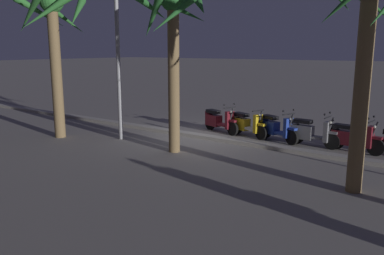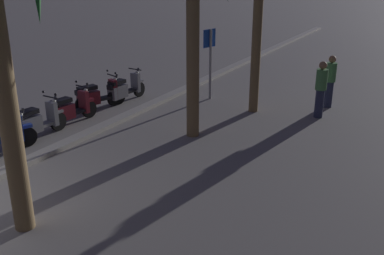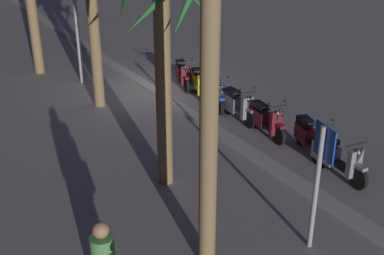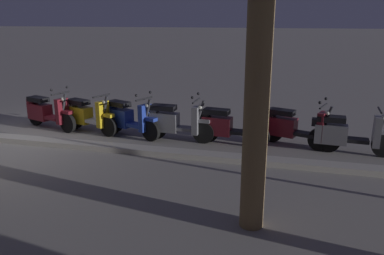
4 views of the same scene
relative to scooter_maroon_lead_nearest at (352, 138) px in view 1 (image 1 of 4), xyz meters
The scene contains 11 objects.
ground_plane 5.16m from the scooter_maroon_lead_nearest, 13.81° to the left, with size 200.00×200.00×0.00m, color gray.
curb_strip 5.12m from the scooter_maroon_lead_nearest, 12.32° to the left, with size 60.00×0.36×0.12m, color #ADA89E.
scooter_maroon_lead_nearest is the anchor object (origin of this frame).
scooter_grey_last_in_row 1.29m from the scooter_maroon_lead_nearest, ahead, with size 1.72×0.56×1.17m.
scooter_blue_mid_rear 2.54m from the scooter_maroon_lead_nearest, ahead, with size 1.69×0.86×1.17m.
scooter_yellow_second_in_line 3.71m from the scooter_maroon_lead_nearest, ahead, with size 1.72×0.83×1.04m.
scooter_maroon_mid_centre 4.92m from the scooter_maroon_lead_nearest, ahead, with size 1.78×0.83×1.17m.
palm_tree_by_mall_entrance 10.50m from the scooter_maroon_lead_nearest, 23.37° to the left, with size 2.53×2.62×5.17m.
palm_tree_mid_walkway 6.39m from the scooter_maroon_lead_nearest, 35.06° to the left, with size 2.36×2.36×4.95m.
palm_tree_far_corner 4.93m from the scooter_maroon_lead_nearest, 104.61° to the left, with size 2.12×2.11×5.04m.
street_lamp 8.33m from the scooter_maroon_lead_nearest, 22.24° to the left, with size 0.36×0.36×5.99m.
Camera 1 is at (-7.82, 11.28, 3.14)m, focal length 36.71 mm.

